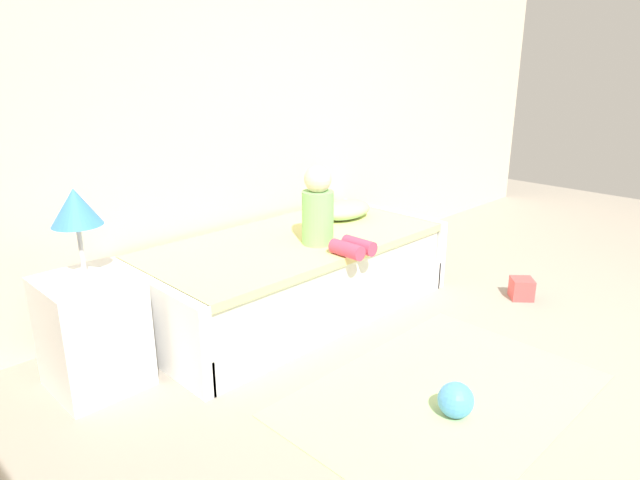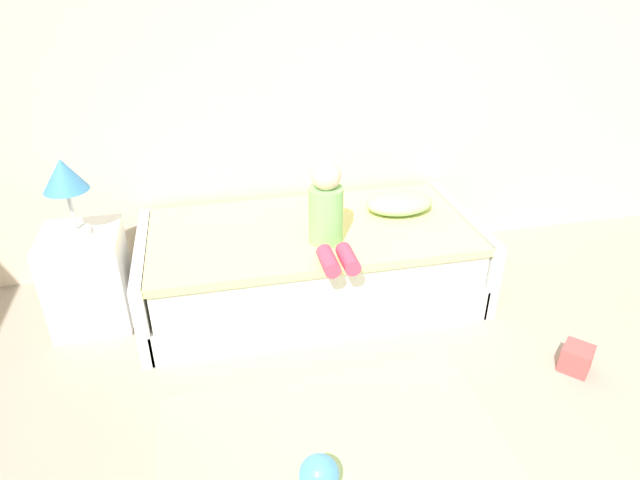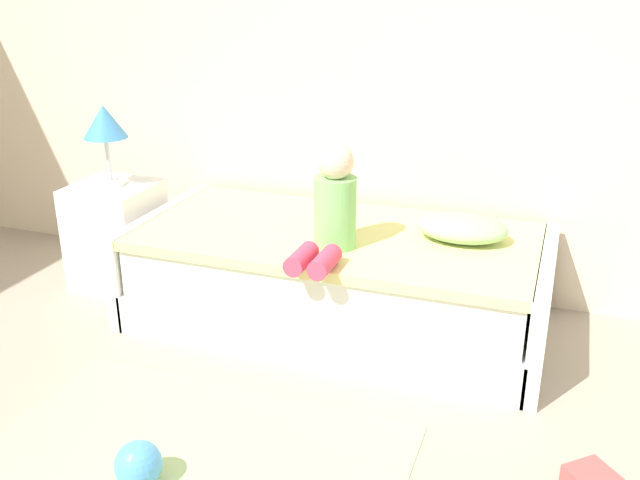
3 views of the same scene
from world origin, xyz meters
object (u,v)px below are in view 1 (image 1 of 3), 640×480
object	(u,v)px
nightstand	(93,332)
toy_ball	(456,400)
child_figure	(323,214)
pillow	(345,210)
bed	(294,275)
table_lamp	(76,212)
toy_block	(522,289)

from	to	relation	value
nightstand	toy_ball	size ratio (longest dim) A/B	3.48
nightstand	toy_ball	xyz separation A→B (m)	(1.08, -1.47, -0.21)
child_figure	pillow	distance (m)	0.66
bed	toy_ball	size ratio (longest dim) A/B	12.24
pillow	table_lamp	bearing A→B (deg)	-178.07
bed	table_lamp	xyz separation A→B (m)	(-1.35, 0.03, 0.69)
nightstand	toy_block	size ratio (longest dim) A/B	4.06
bed	table_lamp	world-z (taller)	table_lamp
bed	child_figure	world-z (taller)	child_figure
bed	toy_block	distance (m)	1.62
table_lamp	toy_ball	bearing A→B (deg)	-53.56
table_lamp	child_figure	distance (m)	1.44
nightstand	table_lamp	xyz separation A→B (m)	(0.00, 0.00, 0.64)
pillow	child_figure	bearing A→B (deg)	-149.46
bed	nightstand	xyz separation A→B (m)	(-1.35, 0.03, 0.05)
table_lamp	toy_ball	distance (m)	2.01
bed	child_figure	xyz separation A→B (m)	(0.05, -0.23, 0.46)
nightstand	table_lamp	size ratio (longest dim) A/B	1.33
child_figure	pillow	size ratio (longest dim) A/B	1.16
pillow	toy_ball	bearing A→B (deg)	-119.70
table_lamp	pillow	world-z (taller)	table_lamp
toy_ball	toy_block	xyz separation A→B (m)	(1.53, 0.42, -0.01)
bed	table_lamp	bearing A→B (deg)	178.55
toy_ball	toy_block	size ratio (longest dim) A/B	1.17
child_figure	toy_block	distance (m)	1.57
toy_ball	nightstand	bearing A→B (deg)	126.44
table_lamp	toy_block	distance (m)	2.94
toy_ball	pillow	bearing A→B (deg)	60.30
child_figure	toy_ball	distance (m)	1.39
nightstand	child_figure	size ratio (longest dim) A/B	1.18
toy_ball	toy_block	bearing A→B (deg)	15.49
toy_block	toy_ball	bearing A→B (deg)	-164.51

